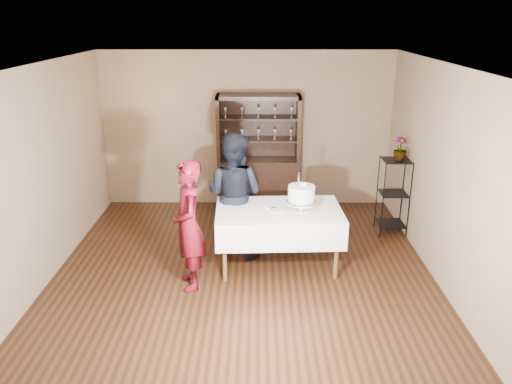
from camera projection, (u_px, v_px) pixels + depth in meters
floor at (244, 268)px, 6.78m from camera, size 5.00×5.00×0.00m
ceiling at (242, 64)px, 5.87m from camera, size 5.00×5.00×0.00m
back_wall at (247, 130)px, 8.68m from camera, size 5.00×0.02×2.70m
wall_left at (46, 173)px, 6.33m from camera, size 0.02×5.00×2.70m
wall_right at (440, 174)px, 6.31m from camera, size 0.02×5.00×2.70m
china_hutch at (258, 172)px, 8.67m from camera, size 1.40×0.48×2.00m
plant_etagere at (393, 193)px, 7.68m from camera, size 0.42×0.42×1.20m
cake_table at (279, 223)px, 6.64m from camera, size 1.69×1.08×0.83m
woman at (189, 226)px, 6.08m from camera, size 0.53×0.68×1.64m
man at (234, 194)px, 6.97m from camera, size 1.05×0.96×1.76m
cake at (301, 195)px, 6.44m from camera, size 0.44×0.44×0.54m
plate_near at (278, 210)px, 6.52m from camera, size 0.28×0.28×0.01m
plate_far at (271, 206)px, 6.66m from camera, size 0.20×0.20×0.01m
potted_plant at (400, 149)px, 7.42m from camera, size 0.24×0.24×0.36m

